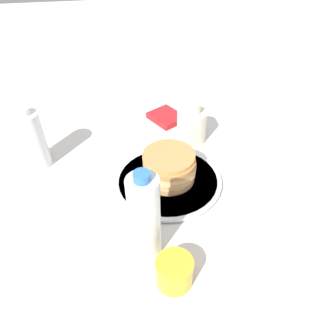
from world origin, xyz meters
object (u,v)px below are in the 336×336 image
Objects in this scene: cream_jug at (192,125)px; water_bottle_near at (32,140)px; juice_glass at (174,272)px; water_bottle_mid at (145,217)px; plate at (168,181)px; pancake_stack at (169,168)px.

water_bottle_near is at bearing -83.95° from cream_jug.
cream_jug is (-0.49, 0.14, 0.03)m from juice_glass.
juice_glass is 0.33× the size of water_bottle_mid.
pancake_stack reaches higher than plate.
juice_glass is at bearing 29.37° from water_bottle_mid.
plate is at bearing 173.52° from juice_glass.
water_bottle_mid is at bearing -150.63° from juice_glass.
water_bottle_mid reaches higher than cream_jug.
pancake_stack is 0.40m from water_bottle_near.
cream_jug reaches higher than pancake_stack.
water_bottle_mid reaches higher than juice_glass.
water_bottle_near is 0.45m from water_bottle_mid.
pancake_stack is 0.24m from water_bottle_mid.
juice_glass is 0.58× the size of cream_jug.
water_bottle_near reaches higher than plate.
water_bottle_near reaches higher than juice_glass.
pancake_stack is at bearing -28.32° from cream_jug.
plate is 1.58× the size of water_bottle_near.
plate is at bearing -94.11° from pancake_stack.
plate is 0.30m from juice_glass.
cream_jug is at bearing 151.68° from pancake_stack.
juice_glass is at bearing -7.10° from pancake_stack.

